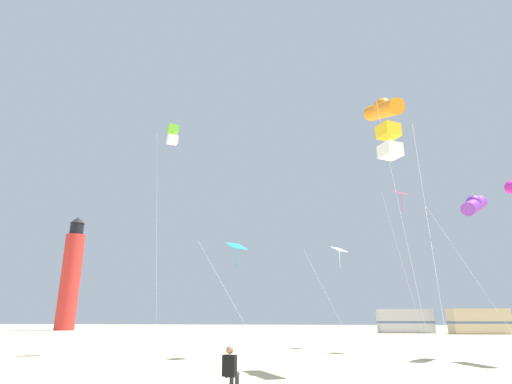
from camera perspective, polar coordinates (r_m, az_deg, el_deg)
name	(u,v)px	position (r m, az deg, el deg)	size (l,w,h in m)	color
kite_flyer_standing	(231,368)	(11.75, -3.50, -23.02)	(0.41, 0.55, 1.16)	black
kite_diamond_white	(339,253)	(28.59, 11.30, -8.19)	(3.02, 3.02, 6.44)	silver
kite_diamond_cyan	(236,250)	(21.39, -2.73, -7.91)	(3.25, 2.25, 5.58)	silver
kite_tube_violet	(474,205)	(24.13, 27.83, -1.55)	(3.58, 3.73, 8.14)	silver
kite_diamond_rainbow	(401,198)	(27.13, 19.31, -0.84)	(1.82, 1.82, 9.50)	silver
kite_tube_orange	(383,109)	(19.07, 17.10, 10.83)	(1.49, 2.59, 11.20)	silver
kite_box_lime	(173,135)	(26.16, -11.41, 7.70)	(1.35, 1.35, 13.20)	silver
kite_box_gold	(389,141)	(14.45, 17.88, 6.66)	(1.62, 1.67, 8.03)	silver
lighthouse_distant	(71,275)	(69.17, -24.13, -10.44)	(2.80, 2.80, 16.80)	red
rv_van_silver	(405,321)	(55.98, 19.82, -16.37)	(6.48, 2.47, 2.80)	#B7BABF
rv_van_tan	(479,321)	(55.82, 28.33, -15.40)	(6.59, 2.79, 2.80)	#C6B28C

